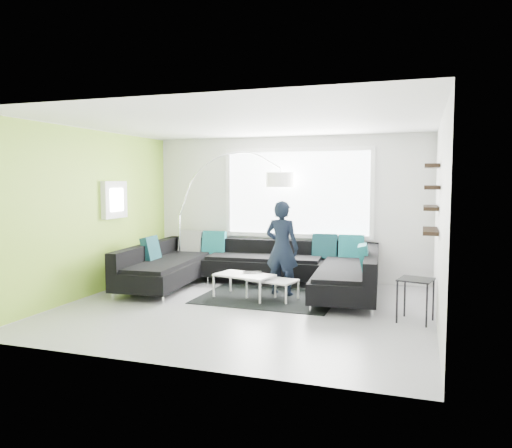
% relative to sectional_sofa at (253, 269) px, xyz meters
% --- Properties ---
extents(ground, '(5.50, 5.50, 0.00)m').
position_rel_sectional_sofa_xyz_m(ground, '(0.25, -1.13, -0.40)').
color(ground, gray).
rests_on(ground, ground).
extents(room_shell, '(5.54, 5.04, 2.82)m').
position_rel_sectional_sofa_xyz_m(room_shell, '(0.29, -0.93, 1.41)').
color(room_shell, silver).
rests_on(room_shell, ground).
extents(sectional_sofa, '(4.41, 2.92, 0.91)m').
position_rel_sectional_sofa_xyz_m(sectional_sofa, '(0.00, 0.00, 0.00)').
color(sectional_sofa, black).
rests_on(sectional_sofa, ground).
extents(rug, '(2.25, 1.65, 0.01)m').
position_rel_sectional_sofa_xyz_m(rug, '(0.39, -0.39, -0.40)').
color(rug, black).
rests_on(rug, ground).
extents(coffee_table, '(1.34, 0.96, 0.40)m').
position_rel_sectional_sofa_xyz_m(coffee_table, '(0.25, -0.49, -0.20)').
color(coffee_table, white).
rests_on(coffee_table, ground).
extents(arc_lamp, '(2.32, 0.66, 2.50)m').
position_rel_sectional_sofa_xyz_m(arc_lamp, '(-1.80, 0.72, 0.85)').
color(arc_lamp, silver).
rests_on(arc_lamp, ground).
extents(side_table, '(0.52, 0.52, 0.60)m').
position_rel_sectional_sofa_xyz_m(side_table, '(2.72, -1.09, -0.10)').
color(side_table, black).
rests_on(side_table, ground).
extents(person, '(0.68, 0.53, 1.61)m').
position_rel_sectional_sofa_xyz_m(person, '(0.54, -0.09, 0.40)').
color(person, black).
rests_on(person, ground).
extents(laptop, '(0.46, 0.43, 0.02)m').
position_rel_sectional_sofa_xyz_m(laptop, '(0.12, -0.40, 0.01)').
color(laptop, black).
rests_on(laptop, coffee_table).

